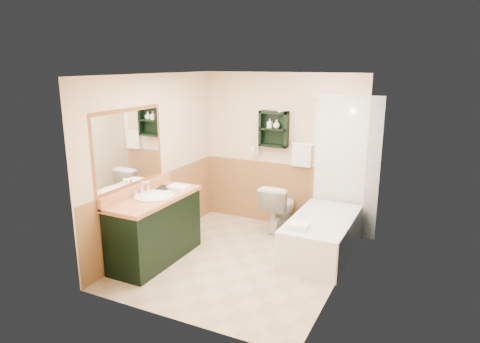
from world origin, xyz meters
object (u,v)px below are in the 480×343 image
object	(u,v)px
soap_bottle_a	(270,126)
soap_bottle_b	(277,125)
vanity_book	(157,180)
hair_dryer	(256,149)
toilet	(279,208)
bathtub	(322,236)
vanity	(155,228)
wall_shelf	(274,129)

from	to	relation	value
soap_bottle_a	soap_bottle_b	bearing A→B (deg)	0.00
soap_bottle_b	vanity_book	bearing A→B (deg)	-125.55
hair_dryer	soap_bottle_b	distance (m)	0.54
hair_dryer	toilet	xyz separation A→B (m)	(0.50, -0.25, -0.82)
bathtub	soap_bottle_a	size ratio (longest dim) A/B	10.36
vanity	soap_bottle_b	distance (m)	2.40
hair_dryer	soap_bottle_a	xyz separation A→B (m)	(0.24, -0.03, 0.40)
wall_shelf	bathtub	xyz separation A→B (m)	(1.03, -0.75, -1.29)
soap_bottle_b	vanity	bearing A→B (deg)	-116.87
hair_dryer	bathtub	world-z (taller)	hair_dryer
hair_dryer	vanity	distance (m)	2.12
bathtub	hair_dryer	bearing A→B (deg)	149.62
hair_dryer	toilet	bearing A→B (deg)	-26.27
vanity	hair_dryer	bearing A→B (deg)	72.54
wall_shelf	vanity_book	xyz separation A→B (m)	(-1.06, -1.56, -0.56)
vanity	soap_bottle_b	size ratio (longest dim) A/B	10.53
hair_dryer	vanity	bearing A→B (deg)	-107.46
vanity	toilet	size ratio (longest dim) A/B	1.81
toilet	soap_bottle_a	bearing A→B (deg)	-39.75
vanity_book	toilet	bearing A→B (deg)	33.68
hair_dryer	vanity	size ratio (longest dim) A/B	0.17
vanity	soap_bottle_a	size ratio (longest dim) A/B	9.58
hair_dryer	soap_bottle_b	bearing A→B (deg)	-4.92
toilet	soap_bottle_b	size ratio (longest dim) A/B	5.83
wall_shelf	bathtub	bearing A→B (deg)	-36.25
hair_dryer	soap_bottle_a	bearing A→B (deg)	-7.19
vanity	soap_bottle_b	xyz separation A→B (m)	(0.94, 1.86, 1.18)
hair_dryer	soap_bottle_b	size ratio (longest dim) A/B	1.82
wall_shelf	soap_bottle_b	size ratio (longest dim) A/B	4.17
hair_dryer	vanity_book	size ratio (longest dim) A/B	1.05
bathtub	soap_bottle_a	bearing A→B (deg)	145.52
bathtub	soap_bottle_a	xyz separation A→B (m)	(-1.09, 0.75, 1.34)
vanity	vanity_book	xyz separation A→B (m)	(-0.17, 0.31, 0.55)
hair_dryer	vanity	xyz separation A→B (m)	(-0.59, -1.89, -0.76)
bathtub	soap_bottle_b	size ratio (longest dim) A/B	11.38
vanity	vanity_book	distance (m)	0.66
wall_shelf	toilet	world-z (taller)	wall_shelf
toilet	wall_shelf	bearing A→B (deg)	-47.97
vanity	toilet	xyz separation A→B (m)	(1.10, 1.64, -0.06)
toilet	soap_bottle_a	world-z (taller)	soap_bottle_a
wall_shelf	soap_bottle_b	world-z (taller)	wall_shelf
soap_bottle_a	hair_dryer	bearing A→B (deg)	172.81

